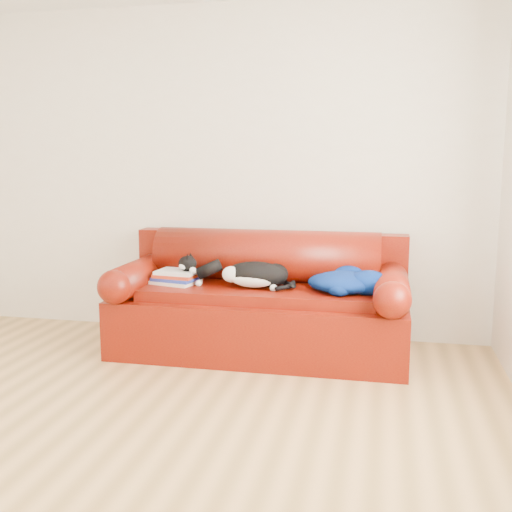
{
  "coord_description": "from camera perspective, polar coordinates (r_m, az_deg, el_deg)",
  "views": [
    {
      "loc": [
        1.42,
        -2.66,
        1.41
      ],
      "look_at": [
        0.56,
        1.35,
        0.74
      ],
      "focal_mm": 42.0,
      "sensor_mm": 36.0,
      "label": 1
    }
  ],
  "objects": [
    {
      "name": "ground",
      "position": [
        3.33,
        -15.04,
        -16.11
      ],
      "size": [
        4.5,
        4.5,
        0.0
      ],
      "primitive_type": "plane",
      "color": "olive",
      "rests_on": "ground"
    },
    {
      "name": "room_shell",
      "position": [
        2.99,
        -14.08,
        13.94
      ],
      "size": [
        4.52,
        4.02,
        2.61
      ],
      "color": "beige",
      "rests_on": "ground"
    },
    {
      "name": "book_stack",
      "position": [
        4.45,
        -7.57,
        -1.99
      ],
      "size": [
        0.37,
        0.31,
        0.1
      ],
      "rotation": [
        0.0,
        0.0,
        -0.18
      ],
      "color": "silver",
      "rests_on": "sofa_base"
    },
    {
      "name": "cat",
      "position": [
        4.26,
        -0.1,
        -1.85
      ],
      "size": [
        0.66,
        0.31,
        0.23
      ],
      "rotation": [
        0.0,
        0.0,
        0.14
      ],
      "color": "black",
      "rests_on": "sofa_base"
    },
    {
      "name": "sofa_base",
      "position": [
        4.4,
        0.4,
        -6.19
      ],
      "size": [
        2.1,
        0.9,
        0.5
      ],
      "color": "#430203",
      "rests_on": "ground"
    },
    {
      "name": "sofa_back",
      "position": [
        4.57,
        1.02,
        -1.71
      ],
      "size": [
        2.1,
        1.01,
        0.88
      ],
      "color": "#430203",
      "rests_on": "ground"
    },
    {
      "name": "blanket",
      "position": [
        4.18,
        8.6,
        -2.37
      ],
      "size": [
        0.6,
        0.48,
        0.17
      ],
      "rotation": [
        0.0,
        0.0,
        0.16
      ],
      "color": "#020F44",
      "rests_on": "sofa_base"
    }
  ]
}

